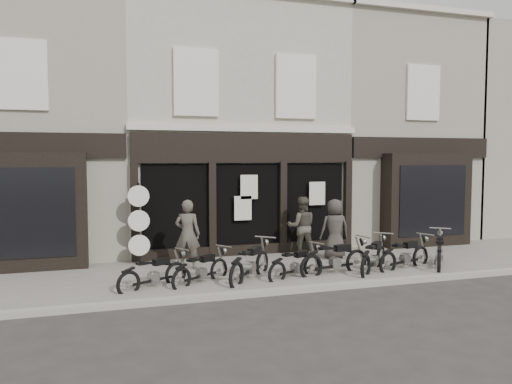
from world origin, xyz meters
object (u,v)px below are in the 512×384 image
object	(u,v)px
motorcycle_4	(335,262)
man_right	(335,229)
motorcycle_7	(439,254)
advert_sign_post	(139,227)
motorcycle_3	(296,267)
motorcycle_1	(202,272)
motorcycle_0	(154,276)
motorcycle_5	(374,260)
motorcycle_6	(405,258)
man_centre	(302,226)
motorcycle_2	(250,267)
man_left	(188,234)

from	to	relation	value
motorcycle_4	man_right	world-z (taller)	man_right
motorcycle_7	advert_sign_post	distance (m)	8.54
motorcycle_3	advert_sign_post	bearing A→B (deg)	120.81
motorcycle_1	motorcycle_7	distance (m)	6.83
motorcycle_0	motorcycle_5	bearing A→B (deg)	-28.95
motorcycle_4	motorcycle_7	xyz separation A→B (m)	(3.27, 0.02, 0.01)
motorcycle_1	motorcycle_6	size ratio (longest dim) A/B	0.83
motorcycle_0	man_right	size ratio (longest dim) A/B	0.98
motorcycle_0	motorcycle_6	xyz separation A→B (m)	(6.83, -0.06, 0.03)
motorcycle_5	man_centre	xyz separation A→B (m)	(-1.12, 2.37, 0.63)
motorcycle_3	motorcycle_5	size ratio (longest dim) A/B	1.03
man_right	advert_sign_post	size ratio (longest dim) A/B	0.73
motorcycle_1	motorcycle_7	size ratio (longest dim) A/B	0.89
motorcycle_1	motorcycle_6	world-z (taller)	motorcycle_6
motorcycle_2	motorcycle_6	distance (m)	4.43
motorcycle_2	advert_sign_post	distance (m)	3.59
motorcycle_0	motorcycle_3	distance (m)	3.58
motorcycle_5	advert_sign_post	xyz separation A→B (m)	(-6.00, 2.52, 0.79)
motorcycle_2	motorcycle_1	bearing A→B (deg)	131.58
man_right	motorcycle_7	bearing A→B (deg)	150.58
motorcycle_5	advert_sign_post	world-z (taller)	advert_sign_post
motorcycle_3	man_right	distance (m)	2.72
motorcycle_1	motorcycle_2	world-z (taller)	motorcycle_2
advert_sign_post	motorcycle_4	bearing A→B (deg)	-21.01
motorcycle_3	motorcycle_0	bearing A→B (deg)	154.00
motorcycle_1	motorcycle_3	bearing A→B (deg)	-37.83
man_centre	motorcycle_7	bearing A→B (deg)	159.42
motorcycle_2	man_centre	world-z (taller)	man_centre
motorcycle_0	man_right	bearing A→B (deg)	-11.45
advert_sign_post	man_left	bearing A→B (deg)	-26.14
motorcycle_4	man_left	distance (m)	4.06
motorcycle_2	motorcycle_4	bearing A→B (deg)	-50.68
man_right	motorcycle_5	bearing A→B (deg)	105.69
motorcycle_6	motorcycle_7	bearing A→B (deg)	-16.74
motorcycle_3	advert_sign_post	world-z (taller)	advert_sign_post
motorcycle_1	motorcycle_7	bearing A→B (deg)	-35.33
man_right	man_left	bearing A→B (deg)	5.97
motorcycle_1	motorcycle_6	xyz separation A→B (m)	(5.68, -0.14, 0.03)
motorcycle_4	man_right	size ratio (longest dim) A/B	1.19
motorcycle_2	man_left	xyz separation A→B (m)	(-1.31, 1.61, 0.65)
man_right	motorcycle_1	bearing A→B (deg)	26.02
motorcycle_1	motorcycle_7	world-z (taller)	motorcycle_7
advert_sign_post	motorcycle_5	bearing A→B (deg)	-16.49
motorcycle_1	man_left	size ratio (longest dim) A/B	0.88
motorcycle_4	man_left	xyz separation A→B (m)	(-3.62, 1.72, 0.66)
motorcycle_0	man_right	distance (m)	5.84
motorcycle_0	advert_sign_post	world-z (taller)	advert_sign_post
motorcycle_2	man_right	xyz separation A→B (m)	(3.15, 1.63, 0.60)
advert_sign_post	motorcycle_2	bearing A→B (deg)	-36.99
motorcycle_5	motorcycle_7	size ratio (longest dim) A/B	0.91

